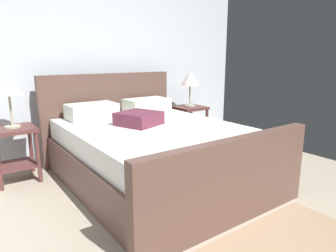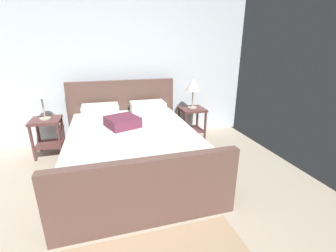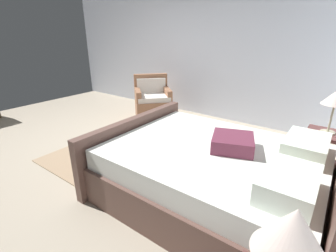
{
  "view_description": "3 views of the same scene",
  "coord_description": "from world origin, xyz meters",
  "px_view_note": "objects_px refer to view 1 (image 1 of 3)",
  "views": [
    {
      "loc": [
        -1.54,
        -0.53,
        1.33
      ],
      "look_at": [
        0.2,
        1.92,
        0.65
      ],
      "focal_mm": 32.06,
      "sensor_mm": 36.0,
      "label": 1
    },
    {
      "loc": [
        -0.17,
        -0.83,
        1.67
      ],
      "look_at": [
        0.59,
        1.87,
        0.7
      ],
      "focal_mm": 24.62,
      "sensor_mm": 36.0,
      "label": 2
    },
    {
      "loc": [
        2.2,
        3.04,
        1.72
      ],
      "look_at": [
        0.15,
        1.51,
        0.73
      ],
      "focal_mm": 25.76,
      "sensor_mm": 36.0,
      "label": 3
    }
  ],
  "objects_px": {
    "table_lamp_right": "(190,79)",
    "table_lamp_left": "(8,88)",
    "bed": "(152,150)",
    "nightstand_left": "(15,145)",
    "nightstand_right": "(189,119)"
  },
  "relations": [
    {
      "from": "table_lamp_right",
      "to": "table_lamp_left",
      "type": "bearing_deg",
      "value": -179.59
    },
    {
      "from": "bed",
      "to": "nightstand_left",
      "type": "relative_size",
      "value": 3.87
    },
    {
      "from": "table_lamp_right",
      "to": "nightstand_left",
      "type": "xyz_separation_m",
      "value": [
        -2.46,
        -0.02,
        -0.61
      ]
    },
    {
      "from": "nightstand_right",
      "to": "table_lamp_right",
      "type": "distance_m",
      "value": 0.61
    },
    {
      "from": "bed",
      "to": "table_lamp_left",
      "type": "distance_m",
      "value": 1.64
    },
    {
      "from": "bed",
      "to": "nightstand_left",
      "type": "height_order",
      "value": "bed"
    },
    {
      "from": "bed",
      "to": "table_lamp_left",
      "type": "xyz_separation_m",
      "value": [
        -1.23,
        0.84,
        0.68
      ]
    },
    {
      "from": "bed",
      "to": "table_lamp_right",
      "type": "relative_size",
      "value": 4.32
    },
    {
      "from": "bed",
      "to": "nightstand_left",
      "type": "distance_m",
      "value": 1.49
    },
    {
      "from": "bed",
      "to": "nightstand_left",
      "type": "xyz_separation_m",
      "value": [
        -1.23,
        0.84,
        0.06
      ]
    },
    {
      "from": "table_lamp_right",
      "to": "nightstand_left",
      "type": "bearing_deg",
      "value": -179.59
    },
    {
      "from": "table_lamp_right",
      "to": "nightstand_right",
      "type": "bearing_deg",
      "value": -104.04
    },
    {
      "from": "bed",
      "to": "nightstand_right",
      "type": "relative_size",
      "value": 3.87
    },
    {
      "from": "bed",
      "to": "table_lamp_right",
      "type": "distance_m",
      "value": 1.64
    },
    {
      "from": "bed",
      "to": "table_lamp_left",
      "type": "bearing_deg",
      "value": 145.57
    }
  ]
}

